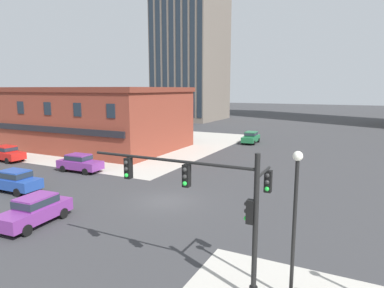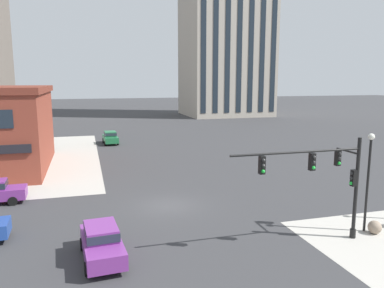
{
  "view_description": "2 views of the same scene",
  "coord_description": "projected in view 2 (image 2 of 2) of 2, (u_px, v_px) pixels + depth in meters",
  "views": [
    {
      "loc": [
        11.84,
        -19.59,
        7.89
      ],
      "look_at": [
        -0.11,
        4.38,
        3.46
      ],
      "focal_mm": 31.46,
      "sensor_mm": 36.0,
      "label": 1
    },
    {
      "loc": [
        -5.25,
        -24.67,
        8.64
      ],
      "look_at": [
        3.0,
        4.34,
        3.51
      ],
      "focal_mm": 35.23,
      "sensor_mm": 36.0,
      "label": 2
    }
  ],
  "objects": [
    {
      "name": "bollard_sphere_curb_a",
      "position": [
        375.0,
        227.0,
        21.41
      ],
      "size": [
        0.76,
        0.76,
        0.76
      ],
      "primitive_type": "sphere",
      "color": "gray",
      "rests_on": "ground"
    },
    {
      "name": "street_lamp_corner_near",
      "position": [
        369.0,
        171.0,
        21.23
      ],
      "size": [
        0.36,
        0.36,
        5.72
      ],
      "color": "black",
      "rests_on": "ground"
    },
    {
      "name": "traffic_signal_main",
      "position": [
        330.0,
        175.0,
        20.07
      ],
      "size": [
        7.54,
        2.09,
        5.63
      ],
      "color": "black",
      "rests_on": "ground"
    },
    {
      "name": "ground_plane",
      "position": [
        168.0,
        205.0,
        26.26
      ],
      "size": [
        320.0,
        320.0,
        0.0
      ],
      "primitive_type": "plane",
      "color": "#38383A"
    },
    {
      "name": "car_cross_westbound",
      "position": [
        102.0,
        241.0,
        18.28
      ],
      "size": [
        2.14,
        4.52,
        1.68
      ],
      "color": "#7A3389",
      "rests_on": "ground"
    },
    {
      "name": "car_main_northbound_near",
      "position": [
        110.0,
        137.0,
        51.64
      ],
      "size": [
        2.04,
        4.47,
        1.68
      ],
      "color": "#1E6B3D",
      "rests_on": "ground"
    }
  ]
}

